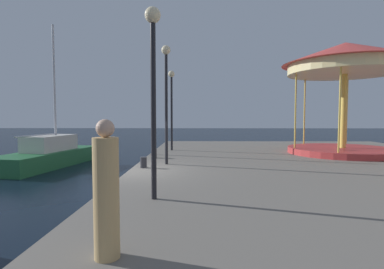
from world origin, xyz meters
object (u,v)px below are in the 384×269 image
Objects in this scene: lamp_post_mid_promenade at (166,84)px; lamp_post_near_edge at (153,69)px; lamp_post_far_end at (172,96)px; person_far_corner at (106,194)px; bollard_north at (154,154)px; carousel at (345,70)px; bollard_south at (144,162)px; sailboat_green at (49,155)px.

lamp_post_near_edge is at bearing -87.30° from lamp_post_mid_promenade.
lamp_post_mid_promenade is 4.99m from lamp_post_far_end.
lamp_post_mid_promenade is at bearing 90.18° from person_far_corner.
lamp_post_near_edge is 4.99m from lamp_post_mid_promenade.
lamp_post_far_end is 4.31m from bollard_north.
carousel is at bearing 45.18° from lamp_post_near_edge.
lamp_post_far_end is (-0.46, 9.96, 0.09)m from lamp_post_near_edge.
bollard_north is (-0.53, -3.20, -2.84)m from lamp_post_far_end.
bollard_south is (-9.47, -4.37, -4.03)m from carousel.
bollard_south is (-1.01, 4.15, -2.75)m from lamp_post_near_edge.
lamp_post_mid_promenade is (-0.24, 4.98, 0.21)m from lamp_post_near_edge.
sailboat_green is at bearing 140.77° from bollard_south.
bollard_south is (6.07, -4.96, 0.36)m from sailboat_green.
sailboat_green is 19.42× the size of bollard_north.
bollard_north is (-1.00, 6.76, -2.75)m from lamp_post_near_edge.
lamp_post_mid_promenade is (6.84, -4.12, 3.32)m from sailboat_green.
person_far_corner is at bearing -60.08° from sailboat_green.
lamp_post_far_end is at bearing 92.66° from lamp_post_near_edge.
person_far_corner reaches higher than bollard_north.
bollard_north is at bearing 89.81° from bollard_south.
sailboat_green is 7.40m from lamp_post_far_end.
sailboat_green is 16.16m from carousel.
lamp_post_near_edge is at bearing -52.14° from sailboat_green.
sailboat_green is at bearing 177.83° from carousel.
lamp_post_far_end is 6.50m from bollard_south.
sailboat_green reaches higher than bollard_south.
bollard_south is 7.05m from person_far_corner.
lamp_post_far_end is at bearing 91.12° from person_far_corner.
bollard_north is at bearing -21.05° from sailboat_green.
person_far_corner is (0.79, -9.59, 0.67)m from bollard_north.
carousel reaches higher than lamp_post_far_end.
lamp_post_far_end is 11.18× the size of bollard_north.
lamp_post_mid_promenade is at bearing -31.07° from sailboat_green.
person_far_corner is (0.02, -7.81, -2.29)m from lamp_post_mid_promenade.
lamp_post_far_end is at bearing 170.79° from carousel.
carousel is (15.54, -0.59, 4.39)m from sailboat_green.
bollard_north is 1.00× the size of bollard_south.
carousel is at bearing 10.49° from bollard_north.
carousel reaches higher than bollard_south.
lamp_post_near_edge is 5.08m from bollard_south.
bollard_north is (-9.46, -1.75, -4.03)m from carousel.
lamp_post_near_edge is 3.52m from person_far_corner.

